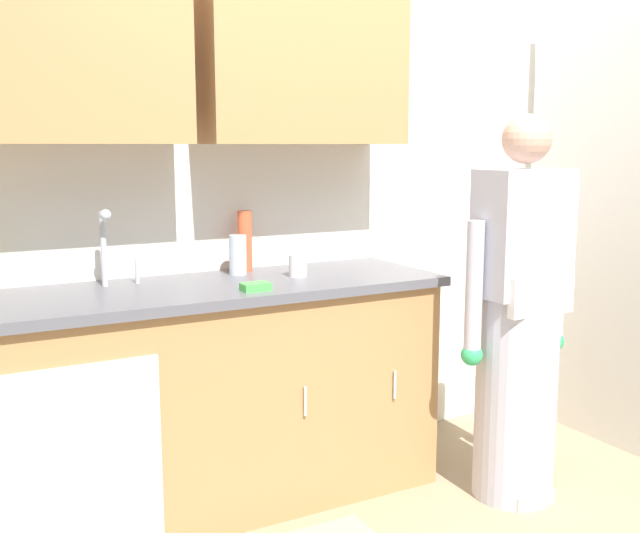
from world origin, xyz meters
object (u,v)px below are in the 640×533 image
object	(u,v)px
person_at_sink	(518,339)
cup_by_sink	(298,266)
bottle_dish_liquid	(245,241)
sink	(124,295)
bottle_soap	(238,255)
sponge	(256,287)

from	to	relation	value
person_at_sink	cup_by_sink	distance (m)	0.98
person_at_sink	bottle_dish_liquid	size ratio (longest dim) A/B	6.00
sink	bottle_soap	distance (m)	0.56
bottle_dish_liquid	cup_by_sink	world-z (taller)	bottle_dish_liquid
cup_by_sink	sponge	size ratio (longest dim) A/B	0.86
bottle_soap	cup_by_sink	world-z (taller)	bottle_soap
person_at_sink	bottle_soap	xyz separation A→B (m)	(-0.97, 0.71, 0.33)
sink	cup_by_sink	bearing A→B (deg)	-1.59
person_at_sink	bottle_dish_liquid	world-z (taller)	person_at_sink
person_at_sink	bottle_dish_liquid	distance (m)	1.25
bottle_dish_liquid	person_at_sink	bearing A→B (deg)	-40.54
cup_by_sink	sponge	bearing A→B (deg)	-144.84
bottle_soap	cup_by_sink	size ratio (longest dim) A/B	1.83
sink	sponge	world-z (taller)	sink
sink	person_at_sink	world-z (taller)	person_at_sink
sink	sponge	size ratio (longest dim) A/B	4.55
person_at_sink	sponge	distance (m)	1.13
bottle_dish_liquid	sink	bearing A→B (deg)	-160.17
cup_by_sink	person_at_sink	bearing A→B (deg)	-35.28
person_at_sink	sponge	world-z (taller)	person_at_sink
bottle_dish_liquid	cup_by_sink	size ratio (longest dim) A/B	2.86
bottle_soap	sink	bearing A→B (deg)	-164.40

